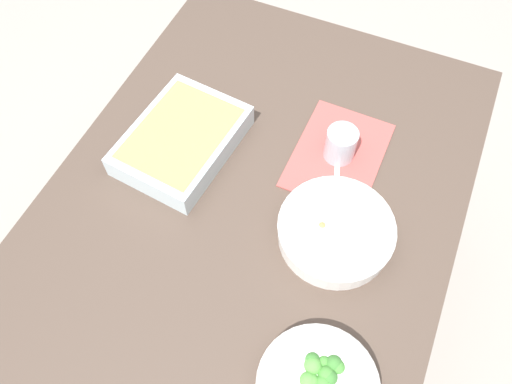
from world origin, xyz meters
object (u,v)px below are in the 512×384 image
(baking_dish, at_px, (182,139))
(spoon_by_stew, at_px, (336,195))
(stew_bowl, at_px, (336,231))
(drink_cup, at_px, (340,146))

(baking_dish, xyz_separation_m, spoon_by_stew, (-0.02, 0.38, -0.03))
(stew_bowl, xyz_separation_m, spoon_by_stew, (-0.10, -0.03, -0.03))
(stew_bowl, relative_size, baking_dish, 0.77)
(baking_dish, bearing_deg, stew_bowl, 78.94)
(drink_cup, height_order, spoon_by_stew, drink_cup)
(baking_dish, distance_m, spoon_by_stew, 0.38)
(stew_bowl, bearing_deg, drink_cup, -163.53)
(drink_cup, distance_m, spoon_by_stew, 0.12)
(stew_bowl, distance_m, baking_dish, 0.42)
(stew_bowl, xyz_separation_m, drink_cup, (-0.21, -0.06, 0.01))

